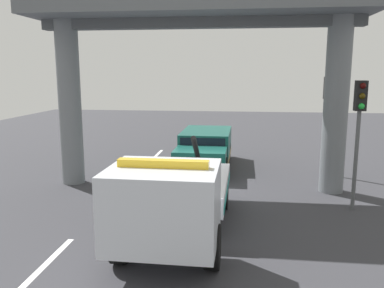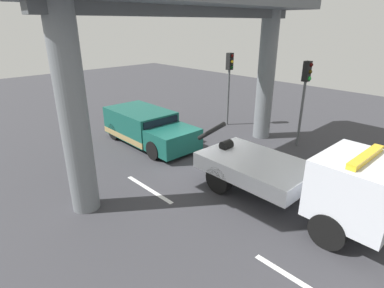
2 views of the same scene
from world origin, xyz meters
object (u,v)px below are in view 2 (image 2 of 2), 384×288
traffic_light_near (229,73)px  traffic_light_far (305,85)px  towed_van_green (147,128)px  tow_truck_white (309,178)px

traffic_light_near → traffic_light_far: traffic_light_near is taller
towed_van_green → tow_truck_white: bearing=-0.1°
tow_truck_white → traffic_light_far: size_ratio=1.81×
traffic_light_near → traffic_light_far: size_ratio=1.01×
tow_truck_white → towed_van_green: size_ratio=1.39×
towed_van_green → traffic_light_near: traffic_light_near is taller
tow_truck_white → traffic_light_near: size_ratio=1.78×
traffic_light_near → traffic_light_far: 4.50m
tow_truck_white → traffic_light_far: traffic_light_far is taller
tow_truck_white → traffic_light_far: (-3.03, 5.12, 1.74)m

